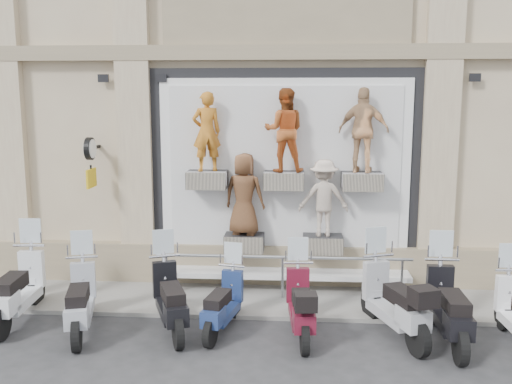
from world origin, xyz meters
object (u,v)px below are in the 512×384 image
(guard_rail, at_px, (282,279))
(scooter_h, at_px, (450,292))
(scooter_c, at_px, (80,287))
(scooter_g, at_px, (394,287))
(scooter_d, at_px, (170,285))
(scooter_b, at_px, (17,275))
(scooter_e, at_px, (223,292))
(clock_sign_bracket, at_px, (91,156))
(scooter_f, at_px, (301,292))

(guard_rail, bearing_deg, scooter_h, -32.08)
(scooter_c, relative_size, scooter_g, 0.95)
(guard_rail, height_order, scooter_d, scooter_d)
(scooter_b, xyz_separation_m, scooter_c, (1.28, -0.40, -0.05))
(scooter_d, xyz_separation_m, scooter_e, (0.90, 0.03, -0.10))
(scooter_g, xyz_separation_m, scooter_h, (0.85, -0.19, -0.00))
(scooter_d, distance_m, scooter_h, 4.62)
(guard_rail, bearing_deg, clock_sign_bracket, 173.16)
(scooter_d, xyz_separation_m, scooter_h, (4.62, -0.16, 0.04))
(scooter_c, relative_size, scooter_h, 0.95)
(guard_rail, xyz_separation_m, scooter_g, (1.89, -1.52, 0.40))
(scooter_e, bearing_deg, scooter_g, 11.62)
(scooter_c, relative_size, scooter_f, 1.05)
(scooter_d, bearing_deg, clock_sign_bracket, 113.49)
(scooter_c, xyz_separation_m, scooter_d, (1.51, 0.18, 0.00))
(scooter_g, height_order, scooter_h, scooter_g)
(scooter_g, bearing_deg, scooter_d, 160.65)
(guard_rail, relative_size, scooter_c, 2.50)
(scooter_d, relative_size, scooter_f, 1.06)
(scooter_b, height_order, scooter_e, scooter_b)
(scooter_f, distance_m, scooter_g, 1.55)
(scooter_c, distance_m, scooter_f, 3.73)
(scooter_b, xyz_separation_m, scooter_e, (3.69, -0.19, -0.15))
(clock_sign_bracket, bearing_deg, scooter_b, -112.98)
(guard_rail, height_order, scooter_c, scooter_c)
(clock_sign_bracket, relative_size, scooter_f, 0.53)
(clock_sign_bracket, relative_size, scooter_h, 0.48)
(scooter_h, bearing_deg, scooter_e, 177.50)
(scooter_c, bearing_deg, scooter_e, -10.17)
(scooter_b, bearing_deg, scooter_f, -7.40)
(scooter_b, bearing_deg, scooter_h, -7.14)
(clock_sign_bracket, height_order, scooter_g, clock_sign_bracket)
(guard_rail, xyz_separation_m, scooter_d, (-1.88, -1.56, 0.36))
(scooter_f, bearing_deg, scooter_g, -1.43)
(scooter_f, height_order, scooter_g, scooter_g)
(scooter_f, distance_m, scooter_h, 2.40)
(scooter_g, bearing_deg, scooter_b, 158.50)
(scooter_b, height_order, scooter_h, scooter_b)
(scooter_b, height_order, scooter_f, scooter_b)
(guard_rail, height_order, scooter_h, scooter_h)
(scooter_c, bearing_deg, scooter_g, -12.86)
(guard_rail, distance_m, scooter_b, 4.87)
(clock_sign_bracket, distance_m, scooter_c, 3.01)
(guard_rail, relative_size, scooter_e, 2.87)
(scooter_g, bearing_deg, scooter_e, 160.16)
(scooter_d, distance_m, scooter_e, 0.91)
(guard_rail, distance_m, clock_sign_bracket, 4.57)
(scooter_e, distance_m, scooter_g, 2.87)
(clock_sign_bracket, bearing_deg, scooter_e, -34.30)
(clock_sign_bracket, bearing_deg, scooter_h, -18.21)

